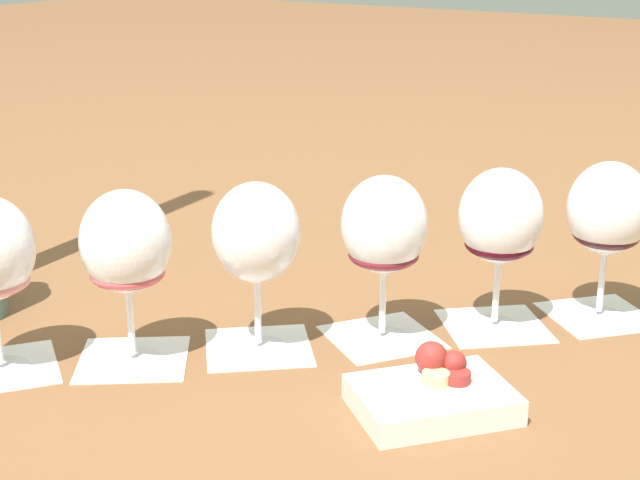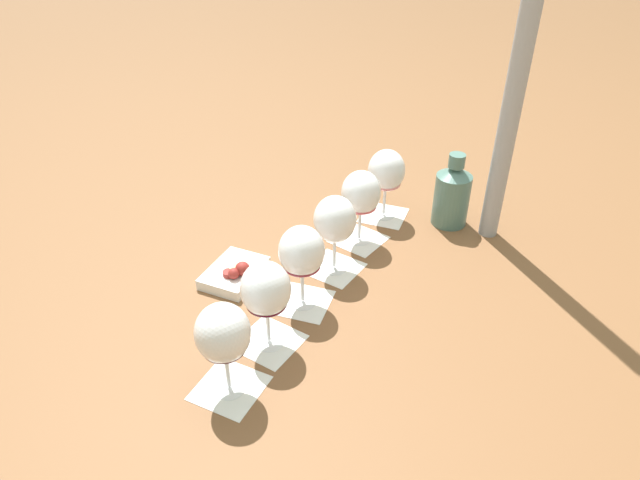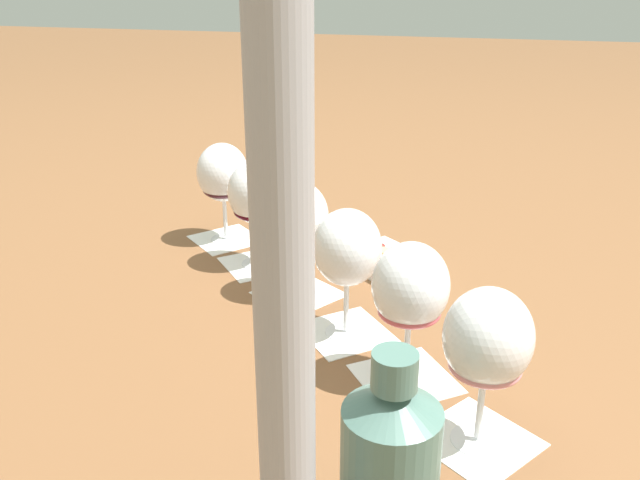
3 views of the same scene
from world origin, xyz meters
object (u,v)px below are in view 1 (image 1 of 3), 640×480
at_px(wine_glass_1, 126,248).
at_px(wine_glass_4, 500,222).
at_px(snack_dish, 433,395).
at_px(wine_glass_2, 256,239).
at_px(wine_glass_3, 384,231).
at_px(wine_glass_5, 608,215).

relative_size(wine_glass_1, wine_glass_4, 1.00).
bearing_deg(snack_dish, wine_glass_4, 98.11).
xyz_separation_m(wine_glass_1, wine_glass_4, (0.30, 0.30, -0.00)).
height_order(wine_glass_2, snack_dish, wine_glass_2).
relative_size(wine_glass_1, wine_glass_3, 1.00).
relative_size(wine_glass_5, snack_dish, 1.03).
relative_size(wine_glass_3, snack_dish, 1.03).
bearing_deg(wine_glass_3, wine_glass_4, 46.68).
relative_size(wine_glass_2, wine_glass_5, 1.00).
height_order(wine_glass_3, snack_dish, wine_glass_3).
bearing_deg(wine_glass_1, wine_glass_5, 45.66).
xyz_separation_m(wine_glass_2, wine_glass_5, (0.29, 0.30, 0.00)).
bearing_deg(wine_glass_4, snack_dish, -81.89).
distance_m(wine_glass_1, wine_glass_2, 0.14).
xyz_separation_m(wine_glass_1, wine_glass_5, (0.39, 0.40, -0.00)).
relative_size(wine_glass_3, wine_glass_4, 1.00).
relative_size(wine_glass_1, wine_glass_5, 1.00).
height_order(wine_glass_3, wine_glass_5, same).
bearing_deg(wine_glass_2, wine_glass_5, 45.62).
bearing_deg(snack_dish, wine_glass_5, 79.22).
bearing_deg(snack_dish, wine_glass_3, 135.57).
distance_m(wine_glass_3, snack_dish, 0.21).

